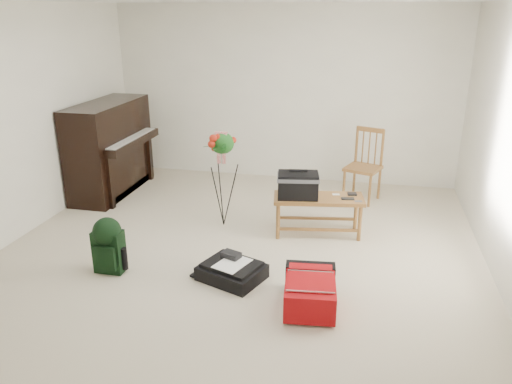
% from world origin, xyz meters
% --- Properties ---
extents(floor, '(5.00, 5.50, 0.01)m').
position_xyz_m(floor, '(0.00, 0.00, 0.00)').
color(floor, beige).
rests_on(floor, ground).
extents(wall_back, '(5.00, 0.04, 2.50)m').
position_xyz_m(wall_back, '(0.00, 2.75, 1.25)').
color(wall_back, silver).
rests_on(wall_back, floor).
extents(wall_left, '(0.04, 5.50, 2.50)m').
position_xyz_m(wall_left, '(-2.50, 0.00, 1.25)').
color(wall_left, silver).
rests_on(wall_left, floor).
extents(piano, '(0.71, 1.50, 1.25)m').
position_xyz_m(piano, '(-2.19, 1.60, 0.60)').
color(piano, black).
rests_on(piano, floor).
extents(bench, '(1.05, 0.56, 0.77)m').
position_xyz_m(bench, '(0.59, 0.80, 0.54)').
color(bench, '#935D30').
rests_on(bench, floor).
extents(dining_chair, '(0.53, 0.53, 0.96)m').
position_xyz_m(dining_chair, '(1.21, 2.04, 0.47)').
color(dining_chair, '#935D30').
rests_on(dining_chair, floor).
extents(red_suitcase, '(0.49, 0.68, 0.27)m').
position_xyz_m(red_suitcase, '(0.85, -0.64, 0.14)').
color(red_suitcase, '#B50D07').
rests_on(red_suitcase, floor).
extents(black_duffel, '(0.68, 0.62, 0.24)m').
position_xyz_m(black_duffel, '(0.07, -0.39, 0.09)').
color(black_duffel, black).
rests_on(black_duffel, floor).
extents(green_backpack, '(0.28, 0.27, 0.56)m').
position_xyz_m(green_backpack, '(-1.13, -0.51, 0.31)').
color(green_backpack, black).
rests_on(green_backpack, floor).
extents(flower_stand, '(0.38, 0.38, 1.16)m').
position_xyz_m(flower_stand, '(-0.36, 0.82, 0.57)').
color(flower_stand, black).
rests_on(flower_stand, floor).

